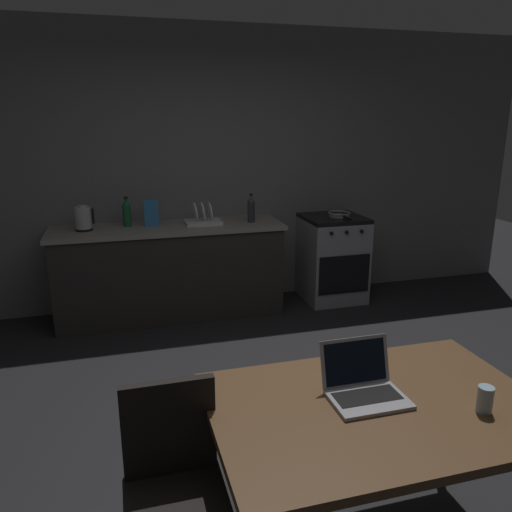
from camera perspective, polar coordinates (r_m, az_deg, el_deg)
The scene contains 14 objects.
ground_plane at distance 3.31m, azimuth 3.32°, elevation -19.13°, with size 12.00×12.00×0.00m, color black.
back_wall at distance 5.17m, azimuth -2.14°, elevation 9.90°, with size 6.40×0.10×2.73m, color slate.
kitchen_counter at distance 4.89m, azimuth -9.74°, elevation -1.66°, with size 2.16×0.64×0.89m.
stove_oven at distance 5.32m, azimuth 8.65°, elevation -0.23°, with size 0.60×0.62×0.89m.
dining_table at distance 2.28m, azimuth 13.51°, elevation -17.37°, with size 1.39×0.91×0.73m.
chair at distance 2.20m, azimuth -9.32°, elevation -23.68°, with size 0.40×0.40×0.87m.
laptop at distance 2.26m, azimuth 12.17°, elevation -14.34°, with size 0.32×0.28×0.22m.
electric_kettle at distance 4.75m, azimuth -19.04°, elevation 4.05°, with size 0.17×0.15×0.23m.
bottle at distance 4.85m, azimuth -0.56°, elevation 5.39°, with size 0.07×0.07×0.28m.
frying_pan at distance 5.21m, azimuth 9.49°, elevation 4.71°, with size 0.23×0.40×0.05m.
drinking_glass at distance 2.30m, azimuth 24.59°, elevation -14.61°, with size 0.06×0.06×0.11m.
cereal_box at distance 4.76m, azimuth -11.84°, elevation 4.83°, with size 0.13×0.05×0.25m.
dish_rack at distance 4.81m, azimuth -6.04°, elevation 4.22°, with size 0.34×0.26×0.21m.
bottle_b at distance 4.81m, azimuth -14.49°, elevation 4.81°, with size 0.08×0.08×0.28m.
Camera 1 is at (-0.91, -2.56, 1.89)m, focal length 35.19 mm.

